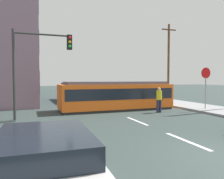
% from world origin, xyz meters
% --- Properties ---
extents(ground_plane, '(120.00, 120.00, 0.00)m').
position_xyz_m(ground_plane, '(0.00, 10.00, 0.00)').
color(ground_plane, '#333F3D').
extents(lane_stripe_1, '(0.16, 2.40, 0.01)m').
position_xyz_m(lane_stripe_1, '(0.00, 2.00, 0.01)').
color(lane_stripe_1, silver).
rests_on(lane_stripe_1, ground).
extents(lane_stripe_2, '(0.16, 2.40, 0.01)m').
position_xyz_m(lane_stripe_2, '(0.00, 6.00, 0.01)').
color(lane_stripe_2, silver).
rests_on(lane_stripe_2, ground).
extents(lane_stripe_3, '(0.16, 2.40, 0.01)m').
position_xyz_m(lane_stripe_3, '(0.00, 16.52, 0.01)').
color(lane_stripe_3, silver).
rests_on(lane_stripe_3, ground).
extents(lane_stripe_4, '(0.16, 2.40, 0.01)m').
position_xyz_m(lane_stripe_4, '(0.00, 22.52, 0.01)').
color(lane_stripe_4, silver).
rests_on(lane_stripe_4, ground).
extents(streetcar_tram, '(8.15, 2.69, 2.04)m').
position_xyz_m(streetcar_tram, '(0.55, 10.52, 1.05)').
color(streetcar_tram, orange).
rests_on(streetcar_tram, ground).
extents(city_bus, '(2.74, 6.09, 1.82)m').
position_xyz_m(city_bus, '(-0.77, 17.87, 1.05)').
color(city_bus, '#254A9B').
rests_on(city_bus, ground).
extents(pedestrian_crossing, '(0.51, 0.36, 1.67)m').
position_xyz_m(pedestrian_crossing, '(2.71, 8.20, 0.94)').
color(pedestrian_crossing, '#262948').
rests_on(pedestrian_crossing, ground).
extents(parked_sedan_near, '(2.18, 4.45, 1.19)m').
position_xyz_m(parked_sedan_near, '(-4.93, 0.06, 0.63)').
color(parked_sedan_near, silver).
rests_on(parked_sedan_near, ground).
extents(stop_sign, '(0.76, 0.07, 2.88)m').
position_xyz_m(stop_sign, '(6.26, 7.90, 2.19)').
color(stop_sign, gray).
rests_on(stop_sign, sidewalk_curb_right).
extents(traffic_light_mast, '(3.17, 0.33, 4.87)m').
position_xyz_m(traffic_light_mast, '(-4.79, 8.43, 3.45)').
color(traffic_light_mast, '#333333').
rests_on(traffic_light_mast, ground).
extents(utility_pole_mid, '(1.80, 0.24, 8.36)m').
position_xyz_m(utility_pole_mid, '(9.37, 17.04, 4.36)').
color(utility_pole_mid, brown).
rests_on(utility_pole_mid, ground).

